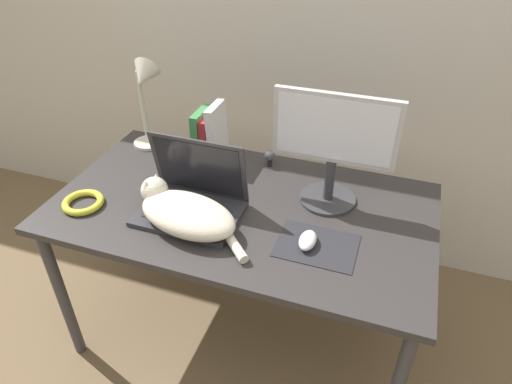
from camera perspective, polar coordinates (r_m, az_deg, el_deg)
desk at (r=1.72m, az=-1.78°, el=-3.45°), size 1.38×0.77×0.72m
laptop at (r=1.63m, az=-7.97°, el=-0.92°), size 0.36×0.26×0.27m
cat at (r=1.56m, az=-8.92°, el=-2.53°), size 0.46×0.26×0.13m
external_monitor at (r=1.59m, az=9.66°, el=5.91°), size 0.43×0.21×0.42m
mousepad at (r=1.51m, az=7.60°, el=-6.65°), size 0.26×0.19×0.00m
computer_mouse at (r=1.50m, az=6.47°, el=-6.02°), size 0.06×0.10×0.04m
book_row at (r=1.91m, az=-5.81°, el=7.12°), size 0.11×0.15×0.25m
desk_lamp at (r=1.95m, az=-13.80°, el=12.20°), size 0.17×0.17×0.41m
cable_coil at (r=1.78m, az=-20.81°, el=-1.23°), size 0.15×0.15×0.03m
webcam at (r=1.88m, az=1.74°, el=4.52°), size 0.05×0.05×0.07m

